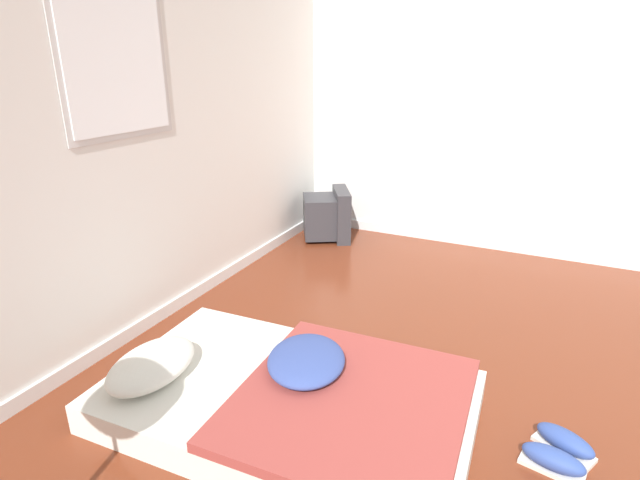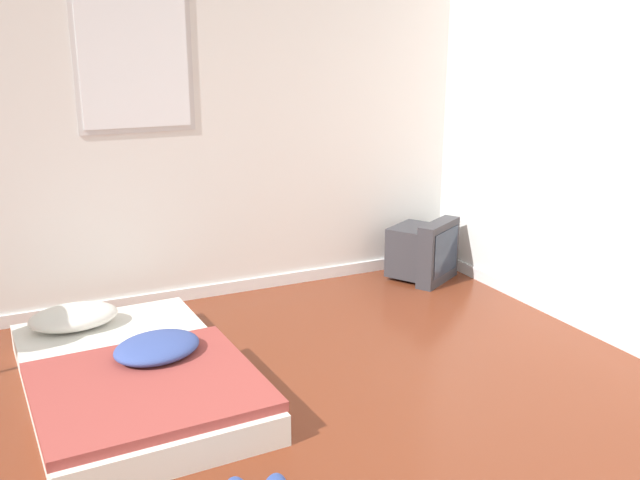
% 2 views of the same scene
% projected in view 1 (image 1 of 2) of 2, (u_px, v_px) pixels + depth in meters
% --- Properties ---
extents(wall_back, '(7.66, 0.08, 2.60)m').
position_uv_depth(wall_back, '(96.00, 131.00, 2.72)').
color(wall_back, white).
rests_on(wall_back, ground_plane).
extents(mattress_bed, '(1.13, 1.80, 0.30)m').
position_uv_depth(mattress_bed, '(288.00, 397.00, 2.43)').
color(mattress_bed, silver).
rests_on(mattress_bed, ground_plane).
extents(crt_tv, '(0.59, 0.59, 0.48)m').
position_uv_depth(crt_tv, '(328.00, 215.00, 4.83)').
color(crt_tv, '#333338').
rests_on(crt_tv, ground_plane).
extents(sneaker_pair, '(0.33, 0.32, 0.10)m').
position_uv_depth(sneaker_pair, '(559.00, 451.00, 2.18)').
color(sneaker_pair, silver).
rests_on(sneaker_pair, ground_plane).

